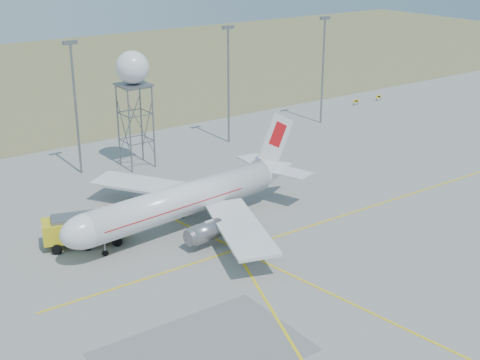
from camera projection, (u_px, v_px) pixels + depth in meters
grass_strip at (1, 82)px, 166.17m from camera, size 400.00×120.00×0.03m
mast_b at (75, 97)px, 100.10m from camera, size 2.20×0.50×20.50m
mast_c at (228, 75)px, 115.34m from camera, size 2.20×0.50×20.50m
mast_d at (323, 61)px, 127.31m from camera, size 2.20×0.50×20.50m
taxi_sign_near at (356, 101)px, 144.29m from camera, size 1.60×0.17×1.20m
taxi_sign_far at (379, 97)px, 148.10m from camera, size 1.60×0.17×1.20m
airliner_main at (186, 200)px, 83.80m from camera, size 36.31×35.14×12.36m
radar_tower at (134, 103)px, 103.68m from camera, size 5.11×5.11×18.51m
fire_truck at (88, 229)px, 80.14m from camera, size 10.42×6.26×3.95m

